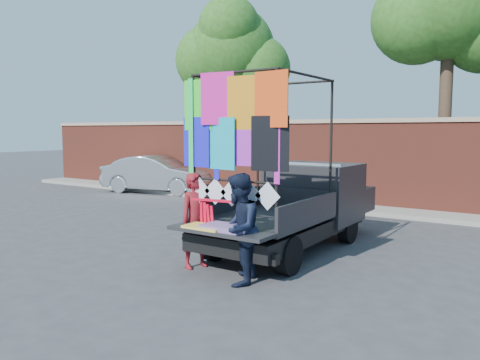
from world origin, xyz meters
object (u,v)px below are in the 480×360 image
Objects in this scene: pickup_truck at (303,204)px; sedan at (158,174)px; woman at (196,220)px; man at (239,229)px.

sedan is (-7.90, 4.10, -0.12)m from pickup_truck.
woman is 0.96× the size of man.
man is at bearing -143.28° from sedan.
sedan is at bearing 66.10° from woman.
man is (0.32, -2.77, 0.03)m from pickup_truck.
man is (1.05, -0.30, 0.03)m from woman.
woman is 1.09m from man.
pickup_truck is 1.22× the size of sedan.
man is at bearing -83.42° from pickup_truck.
pickup_truck is 2.79m from man.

